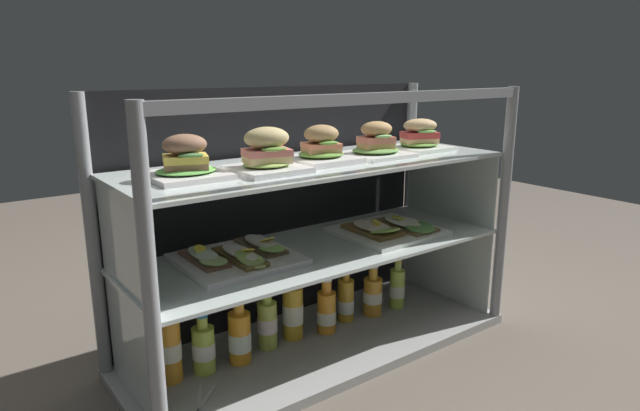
{
  "coord_description": "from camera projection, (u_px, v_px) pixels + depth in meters",
  "views": [
    {
      "loc": [
        -1.02,
        -1.38,
        0.94
      ],
      "look_at": [
        0.0,
        0.0,
        0.51
      ],
      "focal_mm": 30.94,
      "sensor_mm": 36.0,
      "label": 1
    }
  ],
  "objects": [
    {
      "name": "ground_plane",
      "position": [
        320.0,
        350.0,
        1.9
      ],
      "size": [
        6.0,
        6.0,
        0.02
      ],
      "primitive_type": "cube",
      "color": "#62574D",
      "rests_on": "ground"
    },
    {
      "name": "case_base_deck",
      "position": [
        320.0,
        344.0,
        1.89
      ],
      "size": [
        1.33,
        0.51,
        0.03
      ],
      "primitive_type": "cube",
      "color": "#A1A19E",
      "rests_on": "ground"
    },
    {
      "name": "case_frame",
      "position": [
        299.0,
        205.0,
        1.87
      ],
      "size": [
        1.33,
        0.51,
        0.87
      ],
      "color": "gray",
      "rests_on": "ground"
    },
    {
      "name": "riser_lower_tier",
      "position": [
        320.0,
        296.0,
        1.85
      ],
      "size": [
        1.25,
        0.43,
        0.32
      ],
      "color": "silver",
      "rests_on": "case_base_deck"
    },
    {
      "name": "shelf_lower_glass",
      "position": [
        320.0,
        249.0,
        1.8
      ],
      "size": [
        1.27,
        0.45,
        0.01
      ],
      "primitive_type": "cube",
      "color": "silver",
      "rests_on": "riser_lower_tier"
    },
    {
      "name": "riser_upper_tier",
      "position": [
        320.0,
        207.0,
        1.77
      ],
      "size": [
        1.25,
        0.43,
        0.27
      ],
      "color": "silver",
      "rests_on": "shelf_lower_glass"
    },
    {
      "name": "shelf_upper_glass",
      "position": [
        320.0,
        164.0,
        1.74
      ],
      "size": [
        1.27,
        0.45,
        0.01
      ],
      "primitive_type": "cube",
      "color": "silver",
      "rests_on": "riser_upper_tier"
    },
    {
      "name": "plated_roll_sandwich_right_of_center",
      "position": [
        186.0,
        163.0,
        1.47
      ],
      "size": [
        0.2,
        0.2,
        0.12
      ],
      "color": "white",
      "rests_on": "shelf_upper_glass"
    },
    {
      "name": "plated_roll_sandwich_center",
      "position": [
        267.0,
        155.0,
        1.56
      ],
      "size": [
        0.2,
        0.2,
        0.13
      ],
      "color": "white",
      "rests_on": "shelf_upper_glass"
    },
    {
      "name": "plated_roll_sandwich_near_left_corner",
      "position": [
        320.0,
        149.0,
        1.72
      ],
      "size": [
        0.2,
        0.2,
        0.12
      ],
      "color": "white",
      "rests_on": "shelf_upper_glass"
    },
    {
      "name": "plated_roll_sandwich_mid_right",
      "position": [
        376.0,
        144.0,
        1.84
      ],
      "size": [
        0.2,
        0.2,
        0.12
      ],
      "color": "white",
      "rests_on": "shelf_upper_glass"
    },
    {
      "name": "plated_roll_sandwich_left_of_center",
      "position": [
        419.0,
        138.0,
        1.98
      ],
      "size": [
        0.19,
        0.19,
        0.11
      ],
      "color": "white",
      "rests_on": "shelf_upper_glass"
    },
    {
      "name": "open_sandwich_tray_far_right",
      "position": [
        238.0,
        256.0,
        1.66
      ],
      "size": [
        0.34,
        0.31,
        0.06
      ],
      "color": "white",
      "rests_on": "shelf_lower_glass"
    },
    {
      "name": "open_sandwich_tray_near_left_corner",
      "position": [
        390.0,
        229.0,
        1.95
      ],
      "size": [
        0.34,
        0.31,
        0.06
      ],
      "color": "white",
      "rests_on": "shelf_lower_glass"
    },
    {
      "name": "juice_bottle_back_left",
      "position": [
        169.0,
        348.0,
        1.62
      ],
      "size": [
        0.07,
        0.07,
        0.25
      ],
      "color": "orange",
      "rests_on": "case_base_deck"
    },
    {
      "name": "juice_bottle_back_center",
      "position": [
        204.0,
        348.0,
        1.67
      ],
      "size": [
        0.07,
        0.07,
        0.19
      ],
      "color": "#B1C947",
      "rests_on": "case_base_deck"
    },
    {
      "name": "juice_bottle_near_post",
      "position": [
        240.0,
        337.0,
        1.72
      ],
      "size": [
        0.07,
        0.07,
        0.22
      ],
      "color": "orange",
      "rests_on": "case_base_deck"
    },
    {
      "name": "juice_bottle_front_second",
      "position": [
        267.0,
        323.0,
        1.81
      ],
      "size": [
        0.07,
        0.07,
        0.2
      ],
      "color": "#BBCC52",
      "rests_on": "case_base_deck"
    },
    {
      "name": "juice_bottle_front_right_end",
      "position": [
        293.0,
        311.0,
        1.88
      ],
      "size": [
        0.07,
        0.07,
        0.24
      ],
      "color": "gold",
      "rests_on": "case_base_deck"
    },
    {
      "name": "juice_bottle_back_right",
      "position": [
        326.0,
        311.0,
        1.92
      ],
      "size": [
        0.07,
        0.07,
        0.2
      ],
      "color": "orange",
      "rests_on": "case_base_deck"
    },
    {
      "name": "juice_bottle_front_middle",
      "position": [
        346.0,
        300.0,
        2.01
      ],
      "size": [
        0.06,
        0.06,
        0.2
      ],
      "color": "gold",
      "rests_on": "case_base_deck"
    },
    {
      "name": "juice_bottle_tucked_behind",
      "position": [
        373.0,
        295.0,
        2.06
      ],
      "size": [
        0.07,
        0.07,
        0.2
      ],
      "color": "gold",
      "rests_on": "case_base_deck"
    },
    {
      "name": "juice_bottle_front_fourth",
      "position": [
        397.0,
        288.0,
        2.12
      ],
      "size": [
        0.06,
        0.06,
        0.21
      ],
      "color": "#ADCF4A",
      "rests_on": "case_base_deck"
    }
  ]
}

